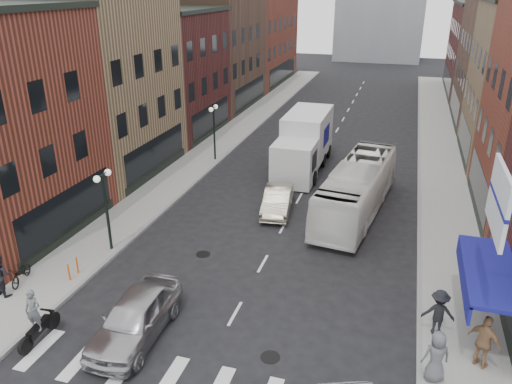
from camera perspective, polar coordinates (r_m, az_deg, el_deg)
ground at (r=19.62m, az=-3.41°, el=-15.38°), size 160.00×160.00×0.00m
sidewalk_left at (r=40.84m, az=-4.10°, el=5.57°), size 3.00×74.00×0.15m
sidewalk_right at (r=38.47m, az=20.36°, el=3.08°), size 3.00×74.00×0.15m
curb_left at (r=40.37m, az=-2.10°, el=5.30°), size 0.20×74.00×0.16m
curb_right at (r=38.40m, az=18.13°, el=3.23°), size 0.20×74.00×0.16m
bldg_left_mid_a at (r=35.55m, az=-19.19°, el=11.90°), size 10.30×10.20×12.30m
bldg_left_mid_b at (r=44.10m, az=-11.49°, el=13.26°), size 10.30×10.20×10.30m
bldg_left_far_a at (r=53.79m, az=-5.99°, el=16.83°), size 10.30×12.20×13.30m
bldg_left_far_b at (r=66.97m, az=-1.19°, el=17.23°), size 10.30×16.20×11.30m
bldg_right_far_b at (r=64.50m, az=25.99°, el=14.39°), size 10.30×16.20×10.30m
awning_blue at (r=19.69m, az=24.70°, el=-8.33°), size 1.80×5.00×0.78m
billboard_sign at (r=16.36m, az=26.27°, el=-1.13°), size 1.52×3.00×3.70m
streetlamp_near at (r=24.31m, az=-16.87°, el=-0.49°), size 0.32×1.22×4.11m
streetlamp_far at (r=36.09m, az=-4.83°, el=7.93°), size 0.32×1.22×4.11m
bike_rack at (r=23.51m, az=-20.18°, el=-8.23°), size 0.08×0.68×0.80m
box_truck at (r=34.69m, az=5.48°, el=5.55°), size 2.79×8.83×3.84m
motorcycle_rider at (r=20.05m, az=-23.88°, el=-13.03°), size 0.64×2.15×2.19m
transit_bus at (r=28.53m, az=11.48°, el=0.41°), size 3.80×10.79×2.94m
sedan_left_near at (r=19.28m, az=-13.61°, el=-13.71°), size 2.12×5.00×1.69m
sedan_left_far at (r=28.39m, az=2.48°, el=-0.95°), size 2.03×4.39×1.40m
parked_bicycle at (r=23.97m, az=-25.25°, el=-8.39°), size 0.98×1.73×0.86m
ped_left_solo at (r=23.23m, az=-27.17°, el=-8.43°), size 0.98×0.71×1.81m
ped_right_a at (r=19.79m, az=20.14°, el=-12.78°), size 1.20×0.65×1.81m
ped_right_b at (r=18.81m, az=24.66°, el=-15.33°), size 1.29×1.14×1.98m
ped_right_c at (r=17.79m, az=19.91°, el=-17.25°), size 1.02×0.83×1.82m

